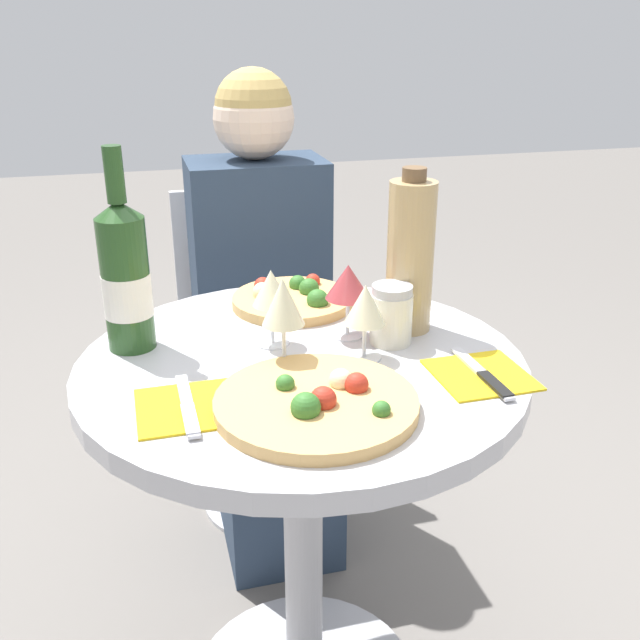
{
  "coord_description": "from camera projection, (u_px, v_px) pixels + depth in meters",
  "views": [
    {
      "loc": [
        -0.25,
        -1.07,
        1.3
      ],
      "look_at": [
        0.01,
        -0.08,
        0.87
      ],
      "focal_mm": 40.0,
      "sensor_mm": 36.0,
      "label": 1
    }
  ],
  "objects": [
    {
      "name": "place_setting_left",
      "position": [
        188.0,
        408.0,
        1.05
      ],
      "size": [
        0.15,
        0.19,
        0.01
      ],
      "color": "gold",
      "rests_on": "dining_table"
    },
    {
      "name": "sugar_shaker",
      "position": [
        391.0,
        315.0,
        1.26
      ],
      "size": [
        0.08,
        0.08,
        0.11
      ],
      "color": "silver",
      "rests_on": "dining_table"
    },
    {
      "name": "wine_glass_back_left",
      "position": [
        271.0,
        290.0,
        1.23
      ],
      "size": [
        0.07,
        0.07,
        0.14
      ],
      "color": "silver",
      "rests_on": "dining_table"
    },
    {
      "name": "seated_diner",
      "position": [
        267.0,
        340.0,
        1.82
      ],
      "size": [
        0.33,
        0.45,
        1.21
      ],
      "rotation": [
        0.0,
        0.0,
        3.14
      ],
      "color": "#28384C",
      "rests_on": "ground_plane"
    },
    {
      "name": "pizza_large",
      "position": [
        318.0,
        402.0,
        1.05
      ],
      "size": [
        0.3,
        0.3,
        0.05
      ],
      "color": "tan",
      "rests_on": "dining_table"
    },
    {
      "name": "dining_table",
      "position": [
        302.0,
        457.0,
        1.29
      ],
      "size": [
        0.76,
        0.76,
        0.77
      ],
      "color": "#B2B2B7",
      "rests_on": "ground_plane"
    },
    {
      "name": "wine_glass_front_right",
      "position": [
        365.0,
        306.0,
        1.18
      ],
      "size": [
        0.07,
        0.07,
        0.13
      ],
      "color": "silver",
      "rests_on": "dining_table"
    },
    {
      "name": "wine_glass_back_right",
      "position": [
        348.0,
        283.0,
        1.27
      ],
      "size": [
        0.08,
        0.08,
        0.14
      ],
      "color": "silver",
      "rests_on": "dining_table"
    },
    {
      "name": "pizza_small_far",
      "position": [
        293.0,
        298.0,
        1.44
      ],
      "size": [
        0.24,
        0.24,
        0.05
      ],
      "color": "tan",
      "rests_on": "dining_table"
    },
    {
      "name": "wine_glass_front_left",
      "position": [
        283.0,
        304.0,
        1.14
      ],
      "size": [
        0.07,
        0.07,
        0.16
      ],
      "color": "silver",
      "rests_on": "dining_table"
    },
    {
      "name": "chair_behind_diner",
      "position": [
        258.0,
        355.0,
        1.99
      ],
      "size": [
        0.4,
        0.4,
        0.89
      ],
      "rotation": [
        0.0,
        0.0,
        3.14
      ],
      "color": "silver",
      "rests_on": "ground_plane"
    },
    {
      "name": "tall_carafe",
      "position": [
        410.0,
        256.0,
        1.28
      ],
      "size": [
        0.09,
        0.09,
        0.3
      ],
      "color": "tan",
      "rests_on": "dining_table"
    },
    {
      "name": "wine_bottle",
      "position": [
        126.0,
        277.0,
        1.21
      ],
      "size": [
        0.08,
        0.08,
        0.35
      ],
      "color": "#23471E",
      "rests_on": "dining_table"
    },
    {
      "name": "place_setting_right",
      "position": [
        482.0,
        375.0,
        1.15
      ],
      "size": [
        0.15,
        0.19,
        0.01
      ],
      "color": "gold",
      "rests_on": "dining_table"
    }
  ]
}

